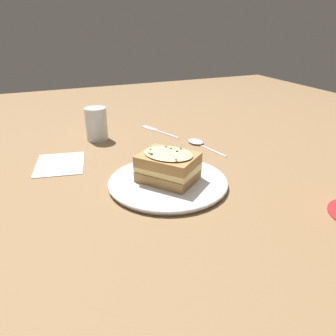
{
  "coord_description": "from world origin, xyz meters",
  "views": [
    {
      "loc": [
        0.64,
        -0.24,
        0.35
      ],
      "look_at": [
        0.03,
        0.02,
        0.04
      ],
      "focal_mm": 35.0,
      "sensor_mm": 36.0,
      "label": 1
    }
  ],
  "objects_px": {
    "spoon": "(198,143)",
    "napkin": "(60,164)",
    "dinner_plate": "(168,182)",
    "water_glass": "(96,124)",
    "fork": "(156,130)",
    "sandwich": "(168,166)"
  },
  "relations": [
    {
      "from": "spoon",
      "to": "napkin",
      "type": "distance_m",
      "value": 0.4
    },
    {
      "from": "dinner_plate",
      "to": "water_glass",
      "type": "relative_size",
      "value": 2.7
    },
    {
      "from": "spoon",
      "to": "napkin",
      "type": "xyz_separation_m",
      "value": [
        -0.01,
        -0.4,
        -0.0
      ]
    },
    {
      "from": "spoon",
      "to": "dinner_plate",
      "type": "bearing_deg",
      "value": -143.33
    },
    {
      "from": "fork",
      "to": "napkin",
      "type": "relative_size",
      "value": 1.16
    },
    {
      "from": "fork",
      "to": "napkin",
      "type": "height_order",
      "value": "same"
    },
    {
      "from": "dinner_plate",
      "to": "spoon",
      "type": "height_order",
      "value": "dinner_plate"
    },
    {
      "from": "water_glass",
      "to": "spoon",
      "type": "distance_m",
      "value": 0.32
    },
    {
      "from": "dinner_plate",
      "to": "fork",
      "type": "xyz_separation_m",
      "value": [
        -0.38,
        0.12,
        -0.01
      ]
    },
    {
      "from": "sandwich",
      "to": "water_glass",
      "type": "bearing_deg",
      "value": -167.55
    },
    {
      "from": "dinner_plate",
      "to": "fork",
      "type": "relative_size",
      "value": 1.6
    },
    {
      "from": "dinner_plate",
      "to": "water_glass",
      "type": "height_order",
      "value": "water_glass"
    },
    {
      "from": "dinner_plate",
      "to": "napkin",
      "type": "height_order",
      "value": "dinner_plate"
    },
    {
      "from": "water_glass",
      "to": "fork",
      "type": "relative_size",
      "value": 0.59
    },
    {
      "from": "sandwich",
      "to": "fork",
      "type": "relative_size",
      "value": 0.94
    },
    {
      "from": "sandwich",
      "to": "water_glass",
      "type": "relative_size",
      "value": 1.58
    },
    {
      "from": "fork",
      "to": "sandwich",
      "type": "bearing_deg",
      "value": -127.92
    },
    {
      "from": "spoon",
      "to": "napkin",
      "type": "relative_size",
      "value": 1.11
    },
    {
      "from": "dinner_plate",
      "to": "napkin",
      "type": "bearing_deg",
      "value": -135.16
    },
    {
      "from": "dinner_plate",
      "to": "fork",
      "type": "height_order",
      "value": "dinner_plate"
    },
    {
      "from": "water_glass",
      "to": "dinner_plate",
      "type": "bearing_deg",
      "value": 12.6
    },
    {
      "from": "fork",
      "to": "spoon",
      "type": "distance_m",
      "value": 0.18
    }
  ]
}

